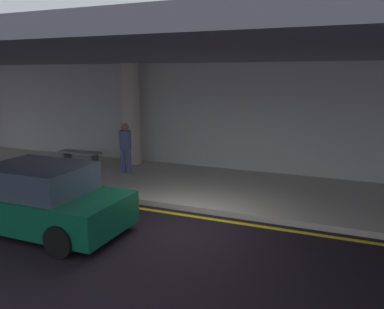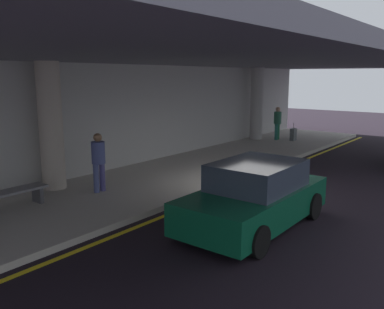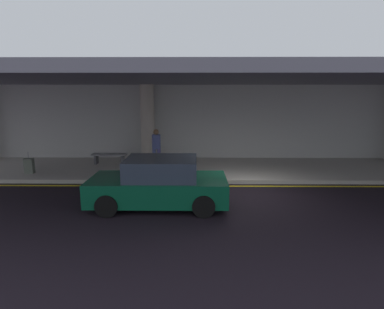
{
  "view_description": "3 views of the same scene",
  "coord_description": "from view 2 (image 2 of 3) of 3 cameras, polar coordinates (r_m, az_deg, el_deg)",
  "views": [
    {
      "loc": [
        3.47,
        -7.55,
        3.4
      ],
      "look_at": [
        -0.73,
        2.54,
        1.14
      ],
      "focal_mm": 36.29,
      "sensor_mm": 36.0,
      "label": 1
    },
    {
      "loc": [
        -10.66,
        -5.68,
        3.4
      ],
      "look_at": [
        -1.0,
        1.84,
        1.03
      ],
      "focal_mm": 38.15,
      "sensor_mm": 36.0,
      "label": 2
    },
    {
      "loc": [
        -1.7,
        -10.38,
        3.4
      ],
      "look_at": [
        -1.82,
        1.71,
        1.01
      ],
      "focal_mm": 29.07,
      "sensor_mm": 36.0,
      "label": 3
    }
  ],
  "objects": [
    {
      "name": "support_column_center",
      "position": [
        21.37,
        9.05,
        7.01
      ],
      "size": [
        0.67,
        0.67,
        3.65
      ],
      "primitive_type": "cylinder",
      "color": "#AFABA9",
      "rests_on": "sidewalk"
    },
    {
      "name": "traveler_with_luggage",
      "position": [
        21.39,
        11.87,
        4.6
      ],
      "size": [
        0.38,
        0.38,
        1.68
      ],
      "rotation": [
        0.0,
        0.0,
        3.34
      ],
      "color": "#1D5F53",
      "rests_on": "sidewalk"
    },
    {
      "name": "ground_plane",
      "position": [
        12.55,
        9.52,
        -4.91
      ],
      "size": [
        60.0,
        60.0,
        0.0
      ],
      "primitive_type": "plane",
      "color": "black"
    },
    {
      "name": "ceiling_overhang",
      "position": [
        13.51,
        0.08,
        13.3
      ],
      "size": [
        28.0,
        13.2,
        0.3
      ],
      "primitive_type": "cube",
      "color": "slate",
      "rests_on": "support_column_far_left"
    },
    {
      "name": "car_dark_green",
      "position": [
        9.38,
        8.8,
        -5.81
      ],
      "size": [
        4.1,
        1.92,
        1.5
      ],
      "rotation": [
        0.0,
        0.0,
        3.17
      ],
      "color": "#0B482E",
      "rests_on": "ground"
    },
    {
      "name": "suitcase_upright_primary",
      "position": [
        21.36,
        13.97,
        2.74
      ],
      "size": [
        0.36,
        0.22,
        0.9
      ],
      "rotation": [
        0.0,
        0.0,
        -0.47
      ],
      "color": "#575F62",
      "rests_on": "sidewalk"
    },
    {
      "name": "bench_metal",
      "position": [
        11.05,
        -23.55,
        -5.17
      ],
      "size": [
        1.6,
        0.5,
        0.48
      ],
      "color": "slate",
      "rests_on": "sidewalk"
    },
    {
      "name": "lane_stripe_yellow",
      "position": [
        12.9,
        6.65,
        -4.37
      ],
      "size": [
        26.0,
        0.14,
        0.01
      ],
      "primitive_type": "cube",
      "color": "yellow",
      "rests_on": "ground"
    },
    {
      "name": "sidewalk",
      "position": [
        14.21,
        -1.52,
        -2.57
      ],
      "size": [
        26.0,
        4.2,
        0.15
      ],
      "primitive_type": "cube",
      "color": "#B6B0A6",
      "rests_on": "ground"
    },
    {
      "name": "terminal_back_wall",
      "position": [
        15.41,
        -8.06,
        5.28
      ],
      "size": [
        26.0,
        0.3,
        3.8
      ],
      "primitive_type": "cube",
      "color": "#B6B5B1",
      "rests_on": "ground"
    },
    {
      "name": "support_column_left_mid",
      "position": [
        12.36,
        -19.13,
        3.74
      ],
      "size": [
        0.67,
        0.67,
        3.65
      ],
      "primitive_type": "cylinder",
      "color": "#BDAFA0",
      "rests_on": "sidewalk"
    },
    {
      "name": "person_waiting_for_ride",
      "position": [
        11.74,
        -12.94,
        -0.55
      ],
      "size": [
        0.38,
        0.38,
        1.68
      ],
      "rotation": [
        0.0,
        0.0,
        4.91
      ],
      "color": "#4A558D",
      "rests_on": "sidewalk"
    }
  ]
}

